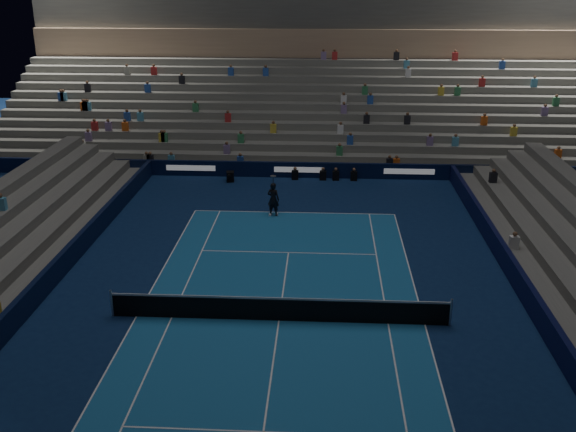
# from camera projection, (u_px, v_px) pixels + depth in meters

# --- Properties ---
(ground) EXTENTS (90.00, 90.00, 0.00)m
(ground) POSITION_uv_depth(u_px,v_px,m) (279.00, 321.00, 24.67)
(ground) COLOR #0B1E44
(ground) RESTS_ON ground
(court_surface) EXTENTS (10.97, 23.77, 0.01)m
(court_surface) POSITION_uv_depth(u_px,v_px,m) (279.00, 321.00, 24.67)
(court_surface) COLOR #1A5A94
(court_surface) RESTS_ON ground
(sponsor_barrier_far) EXTENTS (44.00, 0.25, 1.00)m
(sponsor_barrier_far) POSITION_uv_depth(u_px,v_px,m) (299.00, 170.00, 41.79)
(sponsor_barrier_far) COLOR black
(sponsor_barrier_far) RESTS_ON ground
(sponsor_barrier_east) EXTENTS (0.25, 37.00, 1.00)m
(sponsor_barrier_east) POSITION_uv_depth(u_px,v_px,m) (541.00, 316.00, 23.97)
(sponsor_barrier_east) COLOR #080C33
(sponsor_barrier_east) RESTS_ON ground
(sponsor_barrier_west) EXTENTS (0.25, 37.00, 1.00)m
(sponsor_barrier_west) POSITION_uv_depth(u_px,v_px,m) (27.00, 302.00, 25.01)
(sponsor_barrier_west) COLOR black
(sponsor_barrier_west) RESTS_ON ground
(grandstand_main) EXTENTS (44.00, 15.20, 11.20)m
(grandstand_main) POSITION_uv_depth(u_px,v_px,m) (304.00, 99.00, 49.57)
(grandstand_main) COLOR #60605C
(grandstand_main) RESTS_ON ground
(tennis_net) EXTENTS (12.90, 0.10, 1.10)m
(tennis_net) POSITION_uv_depth(u_px,v_px,m) (279.00, 309.00, 24.49)
(tennis_net) COLOR #B2B2B7
(tennis_net) RESTS_ON ground
(tennis_player) EXTENTS (0.78, 0.64, 1.86)m
(tennis_player) POSITION_uv_depth(u_px,v_px,m) (273.00, 199.00, 35.05)
(tennis_player) COLOR black
(tennis_player) RESTS_ON ground
(broadcast_camera) EXTENTS (0.54, 0.96, 0.63)m
(broadcast_camera) POSITION_uv_depth(u_px,v_px,m) (230.00, 176.00, 41.02)
(broadcast_camera) COLOR black
(broadcast_camera) RESTS_ON ground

